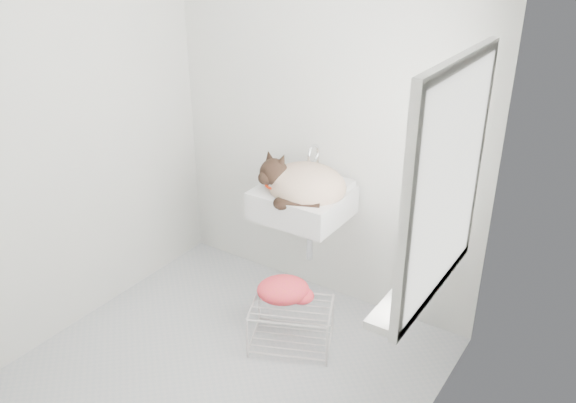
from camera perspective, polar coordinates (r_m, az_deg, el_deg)
The scene contains 15 objects.
floor at distance 3.67m, azimuth -5.32°, elevation -15.14°, with size 2.20×2.00×0.02m, color #A7ACB1.
back_wall at distance 3.78m, azimuth 3.39°, elevation 8.06°, with size 2.20×0.02×2.50m, color silver.
right_wall at distance 2.51m, azimuth 13.59°, elevation -2.17°, with size 0.02×2.00×2.50m, color silver.
left_wall at distance 3.77m, azimuth -19.46°, elevation 6.55°, with size 0.02×2.00×2.50m, color silver.
window_glass at distance 2.65m, azimuth 15.06°, elevation 1.54°, with size 0.01×0.80×1.00m, color white.
window_frame at distance 2.65m, azimuth 14.75°, elevation 1.61°, with size 0.04×0.90×1.10m, color white.
windowsill at distance 2.91m, azimuth 12.50°, elevation -7.49°, with size 0.16×0.88×0.04m, color white.
sink at distance 3.71m, azimuth 1.39°, elevation 1.11°, with size 0.54×0.47×0.22m, color white.
faucet at distance 3.80m, azimuth 2.86°, elevation 3.98°, with size 0.20×0.14×0.20m, color silver, non-canonical shape.
cat at distance 3.67m, azimuth 1.38°, elevation 1.57°, with size 0.54×0.46×0.32m.
wire_rack at distance 3.71m, azimuth 0.31°, elevation -11.55°, with size 0.47×0.33×0.28m, color silver.
towel at distance 3.67m, azimuth -0.47°, elevation -8.86°, with size 0.32×0.23×0.13m, color #DA5B14.
bottle_a at distance 2.75m, azimuth 10.86°, elevation -8.92°, with size 0.08×0.08×0.20m, color silver.
bottle_b at distance 2.85m, azimuth 11.81°, elevation -7.77°, with size 0.08×0.08×0.18m, color #1B7B79.
bottle_c at distance 3.00m, azimuth 13.19°, elevation -6.08°, with size 0.11×0.11×0.15m, color silver.
Camera 1 is at (1.79, -2.13, 2.40)m, focal length 37.45 mm.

